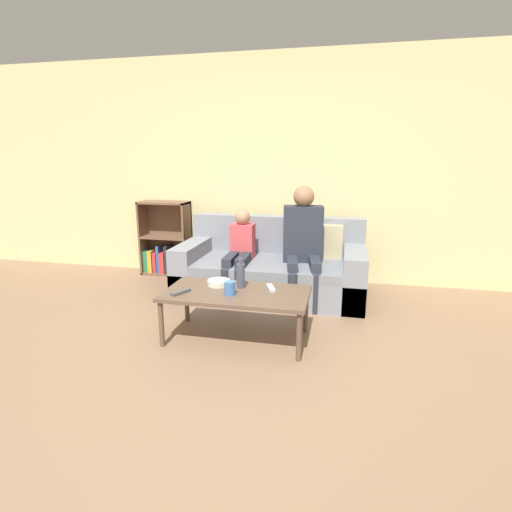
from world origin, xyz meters
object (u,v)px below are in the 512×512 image
object	(u,v)px
couch	(272,270)
person_child	(240,249)
bottle	(241,275)
tv_remote_0	(271,288)
coffee_table	(236,296)
person_adult	(303,237)
cup_near	(230,288)
snack_bowl	(219,283)
bookshelf	(166,246)
tv_remote_1	(181,292)

from	to	relation	value
couch	person_child	distance (m)	0.43
couch	bottle	world-z (taller)	couch
person_child	tv_remote_0	bearing A→B (deg)	-63.17
coffee_table	bottle	distance (m)	0.18
person_child	person_adult	bearing A→B (deg)	3.25
cup_near	snack_bowl	world-z (taller)	cup_near
person_child	cup_near	distance (m)	1.14
coffee_table	bookshelf	bearing A→B (deg)	129.85
coffee_table	cup_near	bearing A→B (deg)	-110.68
bookshelf	tv_remote_0	xyz separation A→B (m)	(1.64, -1.53, 0.06)
tv_remote_0	bookshelf	bearing A→B (deg)	115.92
bottle	bookshelf	bearing A→B (deg)	131.98
bookshelf	snack_bowl	world-z (taller)	bookshelf
person_adult	snack_bowl	world-z (taller)	person_adult
person_child	tv_remote_1	distance (m)	1.19
cup_near	tv_remote_0	distance (m)	0.36
coffee_table	person_child	distance (m)	1.08
tv_remote_0	tv_remote_1	world-z (taller)	same
coffee_table	bottle	bearing A→B (deg)	85.17
snack_bowl	cup_near	bearing A→B (deg)	-53.23
bookshelf	coffee_table	size ratio (longest dim) A/B	0.80
couch	cup_near	world-z (taller)	couch
coffee_table	snack_bowl	bearing A→B (deg)	144.87
person_child	snack_bowl	size ratio (longest dim) A/B	4.81
person_child	tv_remote_1	bearing A→B (deg)	-100.47
person_child	bottle	size ratio (longest dim) A/B	3.59
tv_remote_1	snack_bowl	bearing A→B (deg)	76.49
bookshelf	bottle	size ratio (longest dim) A/B	3.64
couch	snack_bowl	xyz separation A→B (m)	(-0.27, -1.04, 0.16)
couch	snack_bowl	distance (m)	1.09
person_child	bookshelf	bearing A→B (deg)	149.78
cup_near	coffee_table	bearing A→B (deg)	69.32
person_adult	bottle	xyz separation A→B (m)	(-0.40, -0.99, -0.15)
person_adult	cup_near	size ratio (longest dim) A/B	10.81
coffee_table	snack_bowl	xyz separation A→B (m)	(-0.19, 0.13, 0.06)
bookshelf	person_adult	bearing A→B (deg)	-17.25
tv_remote_1	bookshelf	bearing A→B (deg)	145.45
coffee_table	tv_remote_0	world-z (taller)	tv_remote_0
coffee_table	snack_bowl	world-z (taller)	snack_bowl
tv_remote_0	tv_remote_1	size ratio (longest dim) A/B	1.02
bookshelf	tv_remote_1	world-z (taller)	bookshelf
snack_bowl	bottle	bearing A→B (deg)	-7.09
snack_bowl	bookshelf	bearing A→B (deg)	128.06
person_adult	tv_remote_0	world-z (taller)	person_adult
couch	tv_remote_0	distance (m)	1.08
couch	tv_remote_1	xyz separation A→B (m)	(-0.50, -1.31, 0.15)
person_adult	bottle	size ratio (longest dim) A/B	4.63
couch	tv_remote_1	bearing A→B (deg)	-111.00
person_child	tv_remote_0	xyz separation A→B (m)	(0.50, -0.91, -0.09)
couch	coffee_table	xyz separation A→B (m)	(-0.08, -1.18, 0.11)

